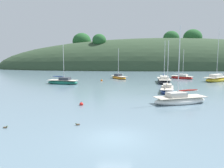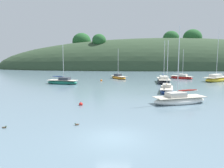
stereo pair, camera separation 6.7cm
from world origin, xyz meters
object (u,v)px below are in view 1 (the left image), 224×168
Objects in this scene: sailboat_red_portside at (216,79)px; duck_straggler at (77,125)px; mooring_buoy_inner at (80,104)px; duck_lone_left at (4,128)px; sailboat_black_sloop at (62,82)px; sailboat_grey_yawl at (181,77)px; sailboat_white_near at (179,100)px; mooring_buoy_channel at (101,80)px; sailboat_yellow_far at (163,81)px; sailboat_blue_center at (166,90)px; sailboat_navy_dinghy at (118,77)px.

duck_straggler is (-26.12, -31.39, -0.41)m from sailboat_red_portside.
mooring_buoy_inner reaches higher than duck_lone_left.
sailboat_black_sloop is 27.46m from duck_lone_left.
sailboat_grey_yawl is at bearing 139.49° from sailboat_red_portside.
sailboat_white_near is 13.78m from duck_straggler.
mooring_buoy_channel is 31.81m from duck_straggler.
sailboat_grey_yawl reaches higher than duck_lone_left.
duck_lone_left is (-19.21, -29.18, -0.39)m from sailboat_yellow_far.
sailboat_black_sloop is 19.69× the size of duck_straggler.
sailboat_blue_center is at bearing 55.57° from duck_straggler.
mooring_buoy_inner is (6.34, -19.32, -0.28)m from sailboat_black_sloop.
mooring_buoy_inner is at bearing 58.83° from duck_lone_left.
mooring_buoy_inner is at bearing -71.83° from sailboat_black_sloop.
sailboat_blue_center is at bearing -70.98° from sailboat_navy_dinghy.
sailboat_red_portside is 25.63m from mooring_buoy_channel.
sailboat_white_near is 22.57× the size of duck_straggler.
sailboat_white_near is (-0.52, -8.25, 0.04)m from sailboat_blue_center.
sailboat_yellow_far reaches higher than mooring_buoy_channel.
mooring_buoy_channel is (-25.62, 0.41, -0.34)m from sailboat_red_portside.
sailboat_yellow_far is 1.19× the size of sailboat_navy_dinghy.
sailboat_yellow_far reaches higher than sailboat_black_sloop.
sailboat_yellow_far reaches higher than mooring_buoy_inner.
sailboat_red_portside reaches higher than sailboat_blue_center.
sailboat_white_near is 25.60m from mooring_buoy_channel.
duck_lone_left is (-25.52, -37.42, -0.29)m from sailboat_grey_yawl.
sailboat_yellow_far is at bearing 56.65° from duck_lone_left.
mooring_buoy_inner is (-5.20, -29.37, -0.23)m from sailboat_navy_dinghy.
mooring_buoy_channel is at bearing 179.08° from sailboat_red_portside.
sailboat_red_portside reaches higher than mooring_buoy_channel.
sailboat_blue_center is at bearing -28.51° from sailboat_black_sloop.
mooring_buoy_channel is 33.10m from duck_lone_left.
sailboat_white_near is (-15.21, -22.98, -0.05)m from sailboat_red_portside.
sailboat_blue_center reaches higher than mooring_buoy_inner.
sailboat_blue_center reaches higher than duck_lone_left.
sailboat_black_sloop is (-18.46, 10.03, 0.02)m from sailboat_blue_center.
sailboat_yellow_far is at bearing -166.77° from sailboat_red_portside.
mooring_buoy_inner is at bearing -138.14° from sailboat_red_portside.
sailboat_navy_dinghy is at bearing 137.70° from sailboat_yellow_far.
sailboat_black_sloop reaches higher than mooring_buoy_inner.
sailboat_navy_dinghy is 1.03× the size of sailboat_grey_yawl.
mooring_buoy_inner is (-14.31, -21.08, -0.32)m from sailboat_yellow_far.
sailboat_navy_dinghy is at bearing 79.96° from mooring_buoy_inner.
duck_straggler is 0.97× the size of duck_lone_left.
sailboat_black_sloop is (-26.96, -10.00, 0.05)m from sailboat_grey_yawl.
duck_lone_left is at bearing -123.35° from sailboat_yellow_far.
sailboat_grey_yawl reaches higher than mooring_buoy_inner.
sailboat_grey_yawl is 0.90× the size of sailboat_black_sloop.
sailboat_blue_center is at bearing 45.63° from duck_lone_left.
sailboat_black_sloop is at bearing 93.01° from duck_lone_left.
sailboat_white_near is at bearing -77.26° from sailboat_navy_dinghy.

